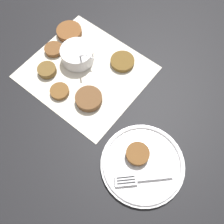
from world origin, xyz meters
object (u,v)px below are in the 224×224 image
(fork, at_px, (137,179))
(serving_plate, at_px, (143,164))
(fritter_on_plate, at_px, (138,154))
(sauce_bowl, at_px, (78,55))

(fork, bearing_deg, serving_plate, 95.91)
(fritter_on_plate, bearing_deg, serving_plate, -32.51)
(sauce_bowl, xyz_separation_m, fork, (0.33, -0.26, -0.01))
(fritter_on_plate, bearing_deg, fork, -64.67)
(fritter_on_plate, relative_size, fork, 0.46)
(serving_plate, height_order, fork, fork)
(fork, bearing_deg, fritter_on_plate, 115.33)
(sauce_bowl, height_order, serving_plate, sauce_bowl)
(sauce_bowl, height_order, fritter_on_plate, sauce_bowl)
(serving_plate, height_order, fritter_on_plate, fritter_on_plate)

